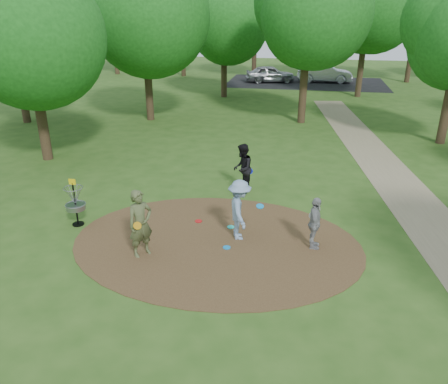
# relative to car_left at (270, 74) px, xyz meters

# --- Properties ---
(ground) EXTENTS (100.00, 100.00, 0.00)m
(ground) POSITION_rel_car_left_xyz_m (1.22, -29.60, -0.74)
(ground) COLOR #2D5119
(ground) RESTS_ON ground
(dirt_clearing) EXTENTS (8.40, 8.40, 0.02)m
(dirt_clearing) POSITION_rel_car_left_xyz_m (1.22, -29.60, -0.73)
(dirt_clearing) COLOR #47301C
(dirt_clearing) RESTS_ON ground
(footpath) EXTENTS (7.55, 39.89, 0.01)m
(footpath) POSITION_rel_car_left_xyz_m (7.72, -27.60, -0.73)
(footpath) COLOR #8C7A5B
(footpath) RESTS_ON ground
(parking_lot) EXTENTS (14.00, 8.00, 0.01)m
(parking_lot) POSITION_rel_car_left_xyz_m (3.22, 0.40, -0.74)
(parking_lot) COLOR black
(parking_lot) RESTS_ON ground
(player_observer_with_disc) EXTENTS (0.80, 0.83, 1.92)m
(player_observer_with_disc) POSITION_rel_car_left_xyz_m (-0.64, -30.63, 0.22)
(player_observer_with_disc) COLOR #4D5732
(player_observer_with_disc) RESTS_ON ground
(player_throwing_with_disc) EXTENTS (1.22, 1.33, 1.82)m
(player_throwing_with_disc) POSITION_rel_car_left_xyz_m (1.82, -29.18, 0.17)
(player_throwing_with_disc) COLOR #809DC0
(player_throwing_with_disc) RESTS_ON ground
(player_walking_with_disc) EXTENTS (0.73, 0.89, 1.82)m
(player_walking_with_disc) POSITION_rel_car_left_xyz_m (1.37, -25.68, 0.17)
(player_walking_with_disc) COLOR black
(player_walking_with_disc) RESTS_ON ground
(player_waiting_with_disc) EXTENTS (0.39, 0.91, 1.54)m
(player_waiting_with_disc) POSITION_rel_car_left_xyz_m (3.97, -29.36, 0.03)
(player_waiting_with_disc) COLOR gray
(player_waiting_with_disc) RESTS_ON ground
(disc_ground_cyan) EXTENTS (0.22, 0.22, 0.02)m
(disc_ground_cyan) POSITION_rel_car_left_xyz_m (1.47, -28.61, -0.71)
(disc_ground_cyan) COLOR #1AD7C6
(disc_ground_cyan) RESTS_ON dirt_clearing
(disc_ground_blue) EXTENTS (0.22, 0.22, 0.02)m
(disc_ground_blue) POSITION_rel_car_left_xyz_m (1.58, -29.86, -0.71)
(disc_ground_blue) COLOR #0C84D6
(disc_ground_blue) RESTS_ON dirt_clearing
(disc_ground_red) EXTENTS (0.22, 0.22, 0.02)m
(disc_ground_red) POSITION_rel_car_left_xyz_m (0.39, -28.41, -0.71)
(disc_ground_red) COLOR red
(disc_ground_red) RESTS_ON dirt_clearing
(car_left) EXTENTS (4.65, 2.81, 1.48)m
(car_left) POSITION_rel_car_left_xyz_m (0.00, 0.00, 0.00)
(car_left) COLOR #94989B
(car_left) RESTS_ON ground
(car_right) EXTENTS (4.92, 1.89, 1.60)m
(car_right) POSITION_rel_car_left_xyz_m (4.83, 0.88, 0.06)
(car_right) COLOR #A6A9AD
(car_right) RESTS_ON ground
(disc_golf_basket) EXTENTS (0.63, 0.63, 1.54)m
(disc_golf_basket) POSITION_rel_car_left_xyz_m (-3.28, -29.30, 0.13)
(disc_golf_basket) COLOR black
(disc_golf_basket) RESTS_ON ground
(tree_ring) EXTENTS (37.57, 46.03, 9.39)m
(tree_ring) POSITION_rel_car_left_xyz_m (2.03, -20.52, 4.59)
(tree_ring) COLOR #332316
(tree_ring) RESTS_ON ground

